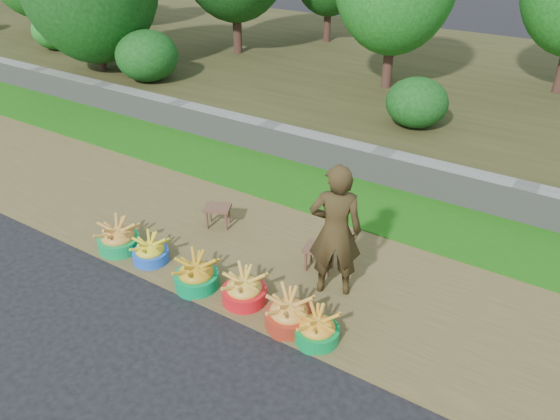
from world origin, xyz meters
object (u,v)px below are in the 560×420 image
Objects in this scene: basin_f at (317,329)px; stool_right at (319,252)px; basin_c at (196,275)px; vendor_woman at (335,231)px; basin_d at (244,290)px; basin_e at (289,314)px; stool_left at (218,210)px; basin_a at (118,238)px; basin_b at (150,252)px.

basin_f is 1.29m from stool_right.
stool_right is (-0.61, 1.13, 0.12)m from basin_f.
vendor_woman is at bearing 30.20° from basin_c.
basin_f is at bearing -5.73° from basin_d.
basin_e reaches higher than stool_left.
vendor_woman is (2.08, -0.41, 0.58)m from stool_left.
vendor_woman is at bearing 15.46° from basin_a.
stool_right reaches higher than stool_left.
basin_f is (1.04, -0.10, -0.01)m from basin_d.
basin_d reaches higher than basin_f.
basin_e is 1.27× the size of stool_right.
basin_d is at bearing -41.39° from stool_left.
basin_d reaches higher than basin_b.
basin_f is 0.29× the size of vendor_woman.
basin_e is at bearing 175.50° from basin_f.
basin_c is 1.21× the size of stool_left.
stool_right is at bearing 102.06° from basin_e.
stool_left is at bearing 117.62° from basin_c.
vendor_woman is at bearing 82.46° from basin_e.
basin_a is at bearing 179.30° from basin_e.
basin_a is at bearing -11.06° from vendor_woman.
basin_b is at bearing 177.78° from basin_f.
vendor_woman reaches higher than basin_d.
basin_c is (1.41, -0.05, -0.00)m from basin_a.
basin_c is at bearing -179.36° from basin_e.
stool_left is at bearing -37.63° from vendor_woman.
basin_a is 2.06m from basin_d.
basin_a is 1.02× the size of basin_c.
basin_c is at bearing -62.38° from stool_left.
basin_b is at bearing 3.75° from basin_a.
stool_left is (-2.35, 1.26, 0.11)m from basin_f.
basin_c is 1.70m from basin_f.
basin_c is 1.11× the size of basin_f.
basin_f is (0.37, -0.03, -0.02)m from basin_e.
vendor_woman is (0.34, -0.28, 0.57)m from stool_right.
vendor_woman reaches higher than basin_b.
basin_e is 1.13m from stool_right.
basin_b is 0.89× the size of basin_d.
vendor_woman is (2.29, 0.75, 0.70)m from basin_b.
stool_left is 2.20m from vendor_woman.
basin_d is at bearing 0.21° from basin_b.
basin_b is 0.87× the size of basin_e.
basin_a is 1.41m from basin_c.
basin_b is 2.18m from basin_e.
vendor_woman reaches higher than stool_left.
basin_e is 0.32× the size of vendor_woman.
stool_left is at bearing 148.12° from basin_e.
basin_a is 0.55m from basin_b.
basin_a is 1.30× the size of stool_right.
basin_e is at bearing -1.83° from basin_b.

